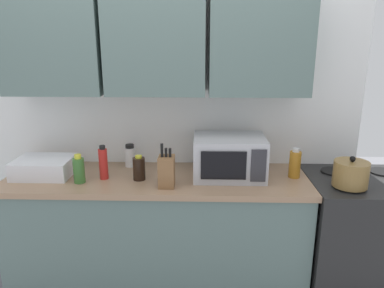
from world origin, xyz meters
TOP-DOWN VIEW (x-y plane):
  - wall_back_with_cabinets at (0.00, -0.07)m, footprint 2.94×0.38m
  - counter_run at (0.00, -0.30)m, footprint 2.07×0.63m
  - stove_range at (1.42, -0.32)m, footprint 0.76×0.64m
  - kettle at (1.25, -0.46)m, footprint 0.22×0.22m
  - microwave at (0.50, -0.28)m, footprint 0.48×0.37m
  - dish_rack at (-0.78, -0.30)m, footprint 0.38×0.30m
  - knife_block at (0.09, -0.47)m, footprint 0.10×0.12m
  - bottle_white_jar at (-0.22, -0.09)m, footprint 0.08×0.08m
  - bottle_green_oil at (-0.49, -0.42)m, footprint 0.07×0.07m
  - bottle_red_sauce at (-0.35, -0.35)m, footprint 0.06×0.06m
  - bottle_amber_vinegar at (0.94, -0.28)m, footprint 0.08×0.08m
  - bottle_soy_dark at (-0.11, -0.36)m, footprint 0.08×0.08m

SIDE VIEW (x-z plane):
  - counter_run at x=0.00m, z-range 0.00..0.90m
  - stove_range at x=1.42m, z-range 0.00..0.91m
  - dish_rack at x=-0.78m, z-range 0.90..1.02m
  - bottle_soy_dark at x=-0.11m, z-range 0.89..1.06m
  - bottle_white_jar at x=-0.22m, z-range 0.90..1.06m
  - bottle_green_oil at x=-0.49m, z-range 0.89..1.08m
  - kettle at x=1.25m, z-range 0.89..1.09m
  - bottle_amber_vinegar at x=0.94m, z-range 0.89..1.10m
  - knife_block at x=0.09m, z-range 0.86..1.15m
  - bottle_red_sauce at x=-0.35m, z-range 0.89..1.13m
  - microwave at x=0.50m, z-range 0.90..1.18m
  - wall_back_with_cabinets at x=0.00m, z-range 0.27..2.87m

